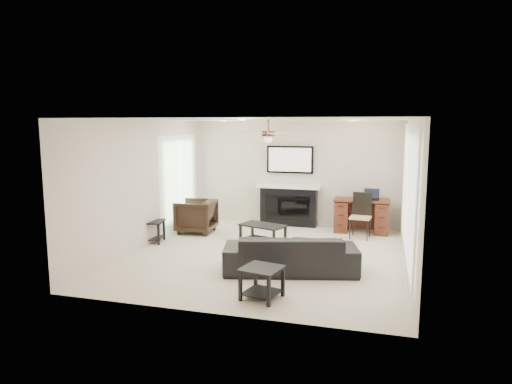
# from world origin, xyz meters

# --- Properties ---
(room_shell) EXTENTS (5.50, 5.54, 2.52)m
(room_shell) POSITION_xyz_m (0.19, 0.08, 1.68)
(room_shell) COLOR beige
(room_shell) RESTS_ON ground
(sofa) EXTENTS (2.32, 1.35, 0.63)m
(sofa) POSITION_xyz_m (0.62, -0.83, 0.32)
(sofa) COLOR black
(sofa) RESTS_ON ground
(armchair) EXTENTS (0.87, 0.85, 0.74)m
(armchair) POSITION_xyz_m (-1.98, 1.32, 0.37)
(armchair) COLOR black
(armchair) RESTS_ON ground
(coffee_table) EXTENTS (1.02, 0.77, 0.40)m
(coffee_table) POSITION_xyz_m (-0.28, 0.77, 0.20)
(coffee_table) COLOR black
(coffee_table) RESTS_ON ground
(end_table_near) EXTENTS (0.62, 0.62, 0.45)m
(end_table_near) POSITION_xyz_m (0.47, -2.08, 0.23)
(end_table_near) COLOR black
(end_table_near) RESTS_ON ground
(end_table_left) EXTENTS (0.60, 0.60, 0.45)m
(end_table_left) POSITION_xyz_m (-2.53, 0.27, 0.23)
(end_table_left) COLOR black
(end_table_left) RESTS_ON ground
(fireplace_unit) EXTENTS (1.52, 0.34, 1.91)m
(fireplace_unit) POSITION_xyz_m (-0.13, 2.58, 0.95)
(fireplace_unit) COLOR black
(fireplace_unit) RESTS_ON ground
(desk) EXTENTS (1.22, 0.56, 0.76)m
(desk) POSITION_xyz_m (1.60, 2.33, 0.38)
(desk) COLOR #3B1C0E
(desk) RESTS_ON ground
(desk_chair) EXTENTS (0.46, 0.48, 0.97)m
(desk_chair) POSITION_xyz_m (1.60, 1.78, 0.48)
(desk_chair) COLOR black
(desk_chair) RESTS_ON ground
(laptop) EXTENTS (0.33, 0.24, 0.23)m
(laptop) POSITION_xyz_m (1.80, 2.31, 0.88)
(laptop) COLOR black
(laptop) RESTS_ON desk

